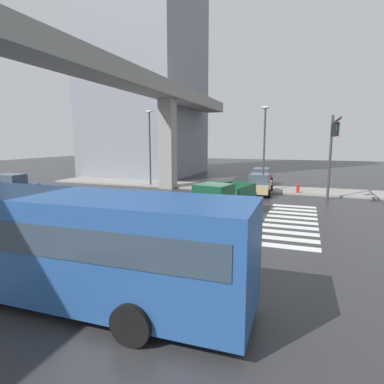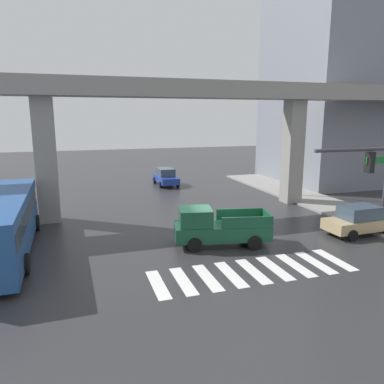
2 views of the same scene
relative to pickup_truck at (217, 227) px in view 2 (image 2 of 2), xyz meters
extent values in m
plane|color=#2D2D30|center=(0.32, 0.92, -0.99)|extent=(120.00, 120.00, 0.00)
cube|color=silver|center=(-4.08, -3.75, -0.98)|extent=(0.55, 2.80, 0.01)
cube|color=silver|center=(-2.98, -3.75, -0.98)|extent=(0.55, 2.80, 0.01)
cube|color=silver|center=(-1.88, -3.75, -0.98)|extent=(0.55, 2.80, 0.01)
cube|color=silver|center=(-0.78, -3.75, -0.98)|extent=(0.55, 2.80, 0.01)
cube|color=silver|center=(0.32, -3.75, -0.98)|extent=(0.55, 2.80, 0.01)
cube|color=silver|center=(1.42, -3.75, -0.98)|extent=(0.55, 2.80, 0.01)
cube|color=silver|center=(2.52, -3.75, -0.98)|extent=(0.55, 2.80, 0.01)
cube|color=silver|center=(3.62, -3.75, -0.98)|extent=(0.55, 2.80, 0.01)
cube|color=silver|center=(4.72, -3.75, -0.98)|extent=(0.55, 2.80, 0.01)
cube|color=gray|center=(0.32, 7.68, 7.75)|extent=(49.28, 2.43, 1.20)
cube|color=gray|center=(-8.86, 7.68, 3.08)|extent=(1.30, 1.30, 8.13)
cube|color=gray|center=(9.50, 7.68, 3.08)|extent=(1.30, 1.30, 8.13)
cube|color=gray|center=(11.49, 2.92, -0.91)|extent=(4.00, 36.00, 0.15)
cube|color=#14472D|center=(0.29, -0.06, -0.21)|extent=(5.38, 2.93, 0.80)
cube|color=#14472D|center=(-1.12, 0.24, 0.64)|extent=(2.03, 2.07, 0.90)
cube|color=#3F5160|center=(-1.58, 0.34, 0.64)|extent=(0.45, 1.66, 0.77)
cube|color=#14472D|center=(1.23, -1.16, 0.49)|extent=(2.61, 0.65, 0.60)
cube|color=#14472D|center=(1.60, 0.55, 0.49)|extent=(2.61, 0.65, 0.60)
cube|color=#14472D|center=(2.74, -0.59, 0.49)|extent=(0.46, 1.73, 0.60)
cylinder|color=black|center=(-1.44, -0.61, -0.61)|extent=(0.80, 0.43, 0.76)
cylinder|color=black|center=(-1.06, 1.15, -0.61)|extent=(0.80, 0.43, 0.76)
cylinder|color=black|center=(1.65, -1.28, -0.61)|extent=(0.80, 0.43, 0.76)
cylinder|color=black|center=(2.03, 0.49, -0.61)|extent=(0.80, 0.43, 0.76)
cube|color=#234C8C|center=(-10.74, 1.96, 0.65)|extent=(2.71, 10.85, 2.70)
cube|color=#2D3D4C|center=(-10.74, 1.96, 1.12)|extent=(2.74, 10.31, 0.76)
cube|color=#2D3D4C|center=(-10.84, 7.32, 0.99)|extent=(2.25, 0.12, 1.49)
cylinder|color=black|center=(-9.59, 5.77, -0.51)|extent=(0.37, 0.97, 0.96)
cylinder|color=black|center=(-9.46, -0.98, -0.51)|extent=(0.37, 0.97, 0.96)
cube|color=tan|center=(8.81, -0.83, -0.35)|extent=(4.35, 1.89, 0.64)
cube|color=#384756|center=(8.71, -0.83, 0.35)|extent=(2.28, 1.56, 0.76)
cylinder|color=black|center=(10.12, 0.07, -0.67)|extent=(0.65, 0.26, 0.64)
cylinder|color=black|center=(7.45, -0.01, -0.67)|extent=(0.65, 0.26, 0.64)
cylinder|color=black|center=(7.50, -1.73, -0.67)|extent=(0.65, 0.26, 0.64)
cube|color=#1E3899|center=(1.58, 18.03, -0.35)|extent=(1.82, 4.32, 0.64)
cube|color=#384756|center=(1.58, 18.13, 0.35)|extent=(1.52, 2.26, 0.76)
cylinder|color=black|center=(2.46, 16.71, -0.67)|extent=(0.25, 0.64, 0.64)
cylinder|color=black|center=(0.73, 16.69, -0.67)|extent=(0.25, 0.64, 0.64)
cylinder|color=black|center=(2.42, 19.38, -0.67)|extent=(0.25, 0.64, 0.64)
cylinder|color=black|center=(0.70, 19.35, -0.67)|extent=(0.25, 0.64, 0.64)
cylinder|color=#38383D|center=(4.74, -5.98, 4.61)|extent=(6.40, 0.14, 0.14)
cube|color=black|center=(4.14, -5.98, 4.09)|extent=(0.24, 0.32, 0.84)
sphere|color=orange|center=(4.14, -5.98, 4.09)|extent=(0.17, 0.17, 0.17)
cube|color=#19722D|center=(4.52, -5.98, 4.16)|extent=(1.10, 0.04, 0.28)
cylinder|color=#38383D|center=(10.29, 9.91, 2.51)|extent=(0.16, 0.16, 7.00)
ellipsoid|color=beige|center=(10.29, 9.91, 6.13)|extent=(0.44, 0.70, 0.24)
camera|label=1|loc=(-17.43, -4.39, 3.39)|focal=29.78mm
camera|label=2|loc=(-7.03, -17.64, 5.89)|focal=34.22mm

